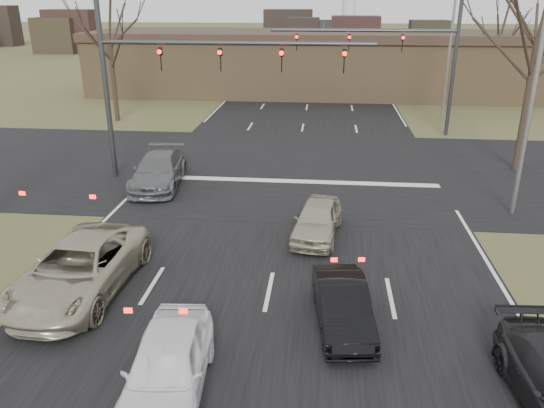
{
  "coord_description": "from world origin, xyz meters",
  "views": [
    {
      "loc": [
        1.45,
        -10.4,
        8.02
      ],
      "look_at": [
        -0.11,
        4.95,
        2.0
      ],
      "focal_mm": 35.0,
      "sensor_mm": 36.0,
      "label": 1
    }
  ],
  "objects": [
    {
      "name": "car_black_hatch",
      "position": [
        2.08,
        1.54,
        0.6
      ],
      "size": [
        1.7,
        3.76,
        1.2
      ],
      "primitive_type": "imported",
      "rotation": [
        0.0,
        0.0,
        0.12
      ],
      "color": "black",
      "rests_on": "ground"
    },
    {
      "name": "ground",
      "position": [
        0.0,
        0.0,
        0.0
      ],
      "size": [
        360.0,
        360.0,
        0.0
      ],
      "primitive_type": "plane",
      "color": "#4D4E2A",
      "rests_on": "ground"
    },
    {
      "name": "car_grey_ahead",
      "position": [
        -5.98,
        11.86,
        0.72
      ],
      "size": [
        2.52,
        5.16,
        1.44
      ],
      "primitive_type": "imported",
      "rotation": [
        0.0,
        0.0,
        0.1
      ],
      "color": "slate",
      "rests_on": "ground"
    },
    {
      "name": "streetlight_right_far",
      "position": [
        9.32,
        27.0,
        5.59
      ],
      "size": [
        2.34,
        0.25,
        10.0
      ],
      "color": "gray",
      "rests_on": "ground"
    },
    {
      "name": "road_main",
      "position": [
        0.0,
        60.0,
        0.01
      ],
      "size": [
        14.0,
        300.0,
        0.02
      ],
      "primitive_type": "cube",
      "color": "black",
      "rests_on": "ground"
    },
    {
      "name": "tree_left_far",
      "position": [
        -13.0,
        25.0,
        7.34
      ],
      "size": [
        5.7,
        5.7,
        9.5
      ],
      "color": "black",
      "rests_on": "ground"
    },
    {
      "name": "car_silver_suv",
      "position": [
        -5.42,
        2.47,
        0.77
      ],
      "size": [
        2.75,
        5.64,
        1.54
      ],
      "primitive_type": "imported",
      "rotation": [
        0.0,
        0.0,
        -0.04
      ],
      "color": "#AFA78D",
      "rests_on": "ground"
    },
    {
      "name": "mast_arm_near",
      "position": [
        -5.23,
        13.0,
        5.07
      ],
      "size": [
        12.12,
        0.24,
        8.0
      ],
      "color": "#383A3D",
      "rests_on": "ground"
    },
    {
      "name": "car_white_sedan",
      "position": [
        -1.7,
        -1.45,
        0.71
      ],
      "size": [
        2.0,
        4.26,
        1.41
      ],
      "primitive_type": "imported",
      "rotation": [
        0.0,
        0.0,
        0.08
      ],
      "color": "white",
      "rests_on": "ground"
    },
    {
      "name": "car_silver_ahead",
      "position": [
        1.3,
        7.04,
        0.64
      ],
      "size": [
        2.0,
        3.94,
        1.29
      ],
      "primitive_type": "imported",
      "rotation": [
        0.0,
        0.0,
        -0.13
      ],
      "color": "#AFAA8D",
      "rests_on": "ground"
    },
    {
      "name": "tree_right_far",
      "position": [
        15.0,
        35.0,
        6.96
      ],
      "size": [
        5.4,
        5.4,
        9.0
      ],
      "color": "black",
      "rests_on": "ground"
    },
    {
      "name": "building",
      "position": [
        2.0,
        38.0,
        2.67
      ],
      "size": [
        42.4,
        10.4,
        5.3
      ],
      "color": "olive",
      "rests_on": "ground"
    },
    {
      "name": "mast_arm_far",
      "position": [
        6.18,
        23.0,
        5.02
      ],
      "size": [
        11.12,
        0.24,
        8.0
      ],
      "color": "#383A3D",
      "rests_on": "ground"
    },
    {
      "name": "road_cross",
      "position": [
        0.0,
        15.0,
        0.01
      ],
      "size": [
        200.0,
        14.0,
        0.02
      ],
      "primitive_type": "cube",
      "color": "black",
      "rests_on": "ground"
    },
    {
      "name": "streetlight_right_near",
      "position": [
        8.82,
        10.0,
        5.59
      ],
      "size": [
        2.34,
        0.25,
        10.0
      ],
      "color": "gray",
      "rests_on": "ground"
    }
  ]
}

